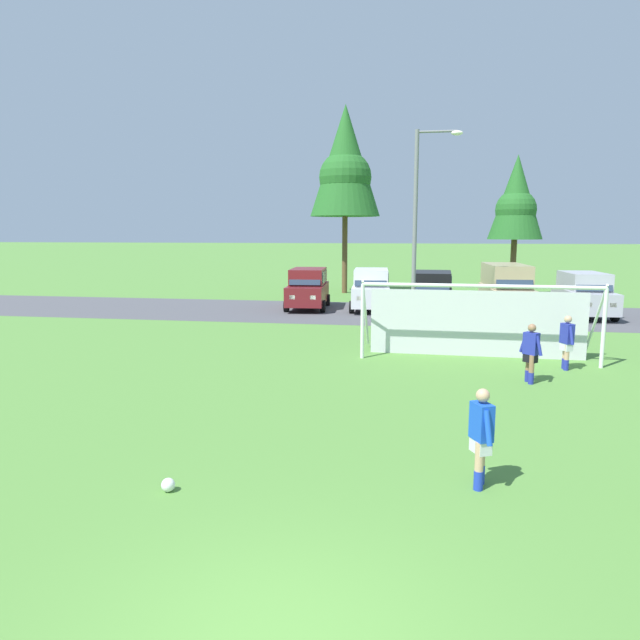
# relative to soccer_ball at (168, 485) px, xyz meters

# --- Properties ---
(ground_plane) EXTENTS (400.00, 400.00, 0.00)m
(ground_plane) POSITION_rel_soccer_ball_xyz_m (2.54, 11.85, -0.11)
(ground_plane) COLOR #518438
(parking_lot_strip) EXTENTS (52.00, 8.40, 0.01)m
(parking_lot_strip) POSITION_rel_soccer_ball_xyz_m (2.54, 21.10, -0.11)
(parking_lot_strip) COLOR #4C4C51
(parking_lot_strip) RESTS_ON ground
(soccer_ball) EXTENTS (0.22, 0.22, 0.22)m
(soccer_ball) POSITION_rel_soccer_ball_xyz_m (0.00, 0.00, 0.00)
(soccer_ball) COLOR white
(soccer_ball) RESTS_ON ground
(soccer_goal) EXTENTS (7.46, 2.11, 2.57)m
(soccer_goal) POSITION_rel_soccer_ball_xyz_m (5.79, 11.00, 1.18)
(soccer_goal) COLOR white
(soccer_goal) RESTS_ON ground
(player_striker_near) EXTENTS (0.56, 0.60, 1.64)m
(player_striker_near) POSITION_rel_soccer_ball_xyz_m (6.94, 7.94, 0.71)
(player_striker_near) COLOR #936B4C
(player_striker_near) RESTS_ON ground
(player_midfield_center) EXTENTS (0.37, 0.74, 1.64)m
(player_midfield_center) POSITION_rel_soccer_ball_xyz_m (8.30, 9.74, 0.71)
(player_midfield_center) COLOR tan
(player_midfield_center) RESTS_ON ground
(player_defender_far) EXTENTS (0.38, 0.73, 1.64)m
(player_defender_far) POSITION_rel_soccer_ball_xyz_m (4.90, 1.01, 0.71)
(player_defender_far) COLOR tan
(player_defender_far) RESTS_ON ground
(parked_car_slot_far_left) EXTENTS (2.38, 4.72, 2.16)m
(parked_car_slot_far_left) POSITION_rel_soccer_ball_xyz_m (-1.96, 22.16, 1.00)
(parked_car_slot_far_left) COLOR maroon
(parked_car_slot_far_left) RESTS_ON ground
(parked_car_slot_left) EXTENTS (2.37, 4.72, 2.16)m
(parked_car_slot_left) POSITION_rel_soccer_ball_xyz_m (1.44, 22.23, 1.00)
(parked_car_slot_left) COLOR silver
(parked_car_slot_left) RESTS_ON ground
(parked_car_slot_center_left) EXTENTS (2.27, 4.67, 2.16)m
(parked_car_slot_center_left) POSITION_rel_soccer_ball_xyz_m (4.60, 20.71, 1.00)
(parked_car_slot_center_left) COLOR black
(parked_car_slot_center_left) RESTS_ON ground
(parked_car_slot_center) EXTENTS (2.38, 4.89, 2.52)m
(parked_car_slot_center) POSITION_rel_soccer_ball_xyz_m (8.22, 21.51, 1.23)
(parked_car_slot_center) COLOR tan
(parked_car_slot_center) RESTS_ON ground
(parked_car_slot_center_right) EXTENTS (2.31, 4.69, 2.16)m
(parked_car_slot_center_right) POSITION_rel_soccer_ball_xyz_m (11.89, 21.44, 1.00)
(parked_car_slot_center_right) COLOR #B2B2BC
(parked_car_slot_center_right) RESTS_ON ground
(tree_left_edge) EXTENTS (4.64, 4.64, 12.39)m
(tree_left_edge) POSITION_rel_soccer_ball_xyz_m (-1.03, 30.58, 8.41)
(tree_left_edge) COLOR brown
(tree_left_edge) RESTS_ON ground
(tree_mid_left) EXTENTS (3.30, 3.30, 8.80)m
(tree_mid_left) POSITION_rel_soccer_ball_xyz_m (9.75, 29.36, 5.93)
(tree_mid_left) COLOR brown
(tree_mid_left) RESTS_ON ground
(street_lamp) EXTENTS (2.00, 0.32, 8.27)m
(street_lamp) POSITION_rel_soccer_ball_xyz_m (3.85, 16.65, 4.17)
(street_lamp) COLOR slate
(street_lamp) RESTS_ON ground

